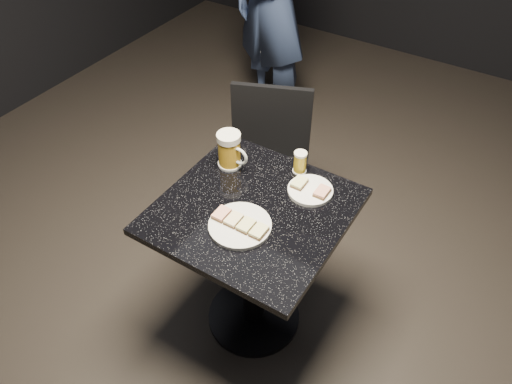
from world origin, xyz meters
TOP-DOWN VIEW (x-y plane):
  - floor at (0.00, 0.00)m, footprint 6.00×6.00m
  - plate_large at (0.01, -0.11)m, footprint 0.24×0.24m
  - plate_small at (0.14, 0.20)m, footprint 0.18×0.18m
  - patron at (-0.84, 1.56)m, footprint 0.71×0.57m
  - table at (0.00, 0.00)m, footprint 0.70×0.70m
  - beer_mug at (-0.22, 0.17)m, footprint 0.15×0.10m
  - beer_tumbler at (0.05, 0.29)m, footprint 0.06×0.06m
  - chair at (-0.25, 0.53)m, footprint 0.52×0.52m
  - canapes_on_plate_large at (0.01, -0.11)m, footprint 0.22×0.07m
  - canapes_on_plate_small at (0.14, 0.20)m, footprint 0.15×0.07m

SIDE VIEW (x-z plane):
  - floor at x=0.00m, z-range 0.00..0.00m
  - chair at x=-0.25m, z-range 0.06..0.93m
  - table at x=0.00m, z-range 0.13..0.88m
  - plate_large at x=0.01m, z-range 0.75..0.76m
  - plate_small at x=0.14m, z-range 0.75..0.76m
  - canapes_on_plate_large at x=0.01m, z-range 0.76..0.78m
  - canapes_on_plate_small at x=0.14m, z-range 0.76..0.78m
  - beer_tumbler at x=0.05m, z-range 0.75..0.85m
  - beer_mug at x=-0.22m, z-range 0.75..0.91m
  - patron at x=-0.84m, z-range 0.00..1.68m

